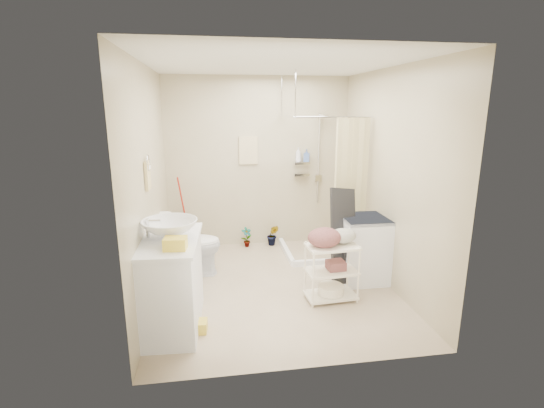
{
  "coord_description": "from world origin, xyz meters",
  "views": [
    {
      "loc": [
        -0.72,
        -4.42,
        2.15
      ],
      "look_at": [
        0.01,
        0.25,
        0.98
      ],
      "focal_mm": 26.0,
      "sensor_mm": 36.0,
      "label": 1
    }
  ],
  "objects": [
    {
      "name": "sink",
      "position": [
        -1.13,
        -0.71,
        1.01
      ],
      "size": [
        0.55,
        0.55,
        0.18
      ],
      "primitive_type": "imported",
      "rotation": [
        0.0,
        0.0,
        -0.04
      ],
      "color": "silver",
      "rests_on": "vanity"
    },
    {
      "name": "laundry_rack",
      "position": [
        0.58,
        -0.44,
        0.39
      ],
      "size": [
        0.59,
        0.37,
        0.78
      ],
      "primitive_type": null,
      "rotation": [
        0.0,
        0.0,
        0.06
      ],
      "color": "white",
      "rests_on": "ground"
    },
    {
      "name": "ceiling",
      "position": [
        0.0,
        0.0,
        2.6
      ],
      "size": [
        2.8,
        3.2,
        0.04
      ],
      "primitive_type": "cube",
      "color": "silver",
      "rests_on": "ground"
    },
    {
      "name": "wall_front",
      "position": [
        0.0,
        -1.6,
        1.3
      ],
      "size": [
        2.8,
        0.04,
        2.6
      ],
      "primitive_type": "cube",
      "color": "#BBB191",
      "rests_on": "ground"
    },
    {
      "name": "hanging_towel",
      "position": [
        -0.15,
        1.58,
        1.5
      ],
      "size": [
        0.28,
        0.03,
        0.42
      ],
      "primitive_type": "cube",
      "color": "beige",
      "rests_on": "wall_back"
    },
    {
      "name": "wall_right",
      "position": [
        1.4,
        0.0,
        1.3
      ],
      "size": [
        0.04,
        3.2,
        2.6
      ],
      "primitive_type": "cube",
      "color": "#BBB191",
      "rests_on": "ground"
    },
    {
      "name": "counter_basket",
      "position": [
        -1.06,
        -1.03,
        0.97
      ],
      "size": [
        0.21,
        0.17,
        0.11
      ],
      "primitive_type": "cube",
      "rotation": [
        0.0,
        0.0,
        -0.1
      ],
      "color": "yellow",
      "rests_on": "vanity"
    },
    {
      "name": "floor",
      "position": [
        0.0,
        0.0,
        0.0
      ],
      "size": [
        3.2,
        3.2,
        0.0
      ],
      "primitive_type": "plane",
      "color": "#BBA98C",
      "rests_on": "ground"
    },
    {
      "name": "wall_back",
      "position": [
        0.0,
        1.6,
        1.3
      ],
      "size": [
        2.8,
        0.04,
        2.6
      ],
      "primitive_type": "cube",
      "color": "#BBB191",
      "rests_on": "ground"
    },
    {
      "name": "vanity",
      "position": [
        -1.16,
        -0.73,
        0.46
      ],
      "size": [
        0.64,
        1.07,
        0.92
      ],
      "primitive_type": "cube",
      "rotation": [
        0.0,
        0.0,
        -0.06
      ],
      "color": "silver",
      "rests_on": "ground"
    },
    {
      "name": "shampoo_bottle_a",
      "position": [
        0.62,
        1.54,
        1.43
      ],
      "size": [
        0.11,
        0.11,
        0.22
      ],
      "primitive_type": "imported",
      "rotation": [
        0.0,
        0.0,
        0.39
      ],
      "color": "silver",
      "rests_on": "shower"
    },
    {
      "name": "ironing_board",
      "position": [
        0.86,
        -0.01,
        0.61
      ],
      "size": [
        0.36,
        0.19,
        1.22
      ],
      "primitive_type": null,
      "rotation": [
        0.0,
        0.0,
        0.26
      ],
      "color": "black",
      "rests_on": "ground"
    },
    {
      "name": "potted_plant_a",
      "position": [
        -0.21,
        1.44,
        0.16
      ],
      "size": [
        0.2,
        0.17,
        0.32
      ],
      "primitive_type": "imported",
      "rotation": [
        0.0,
        0.0,
        0.41
      ],
      "color": "brown",
      "rests_on": "ground"
    },
    {
      "name": "shampoo_bottle_b",
      "position": [
        0.75,
        1.52,
        1.42
      ],
      "size": [
        0.11,
        0.11,
        0.19
      ],
      "primitive_type": "imported",
      "rotation": [
        0.0,
        0.0,
        -0.31
      ],
      "color": "#425E9E",
      "rests_on": "shower"
    },
    {
      "name": "wall_left",
      "position": [
        -1.4,
        0.0,
        1.3
      ],
      "size": [
        0.04,
        3.2,
        2.6
      ],
      "primitive_type": "cube",
      "color": "#BBB191",
      "rests_on": "ground"
    },
    {
      "name": "potted_plant_b",
      "position": [
        0.21,
        1.45,
        0.17
      ],
      "size": [
        0.21,
        0.18,
        0.34
      ],
      "primitive_type": "imported",
      "rotation": [
        0.0,
        0.0,
        -0.2
      ],
      "color": "brown",
      "rests_on": "ground"
    },
    {
      "name": "mop",
      "position": [
        -1.19,
        1.52,
        0.57
      ],
      "size": [
        0.12,
        0.12,
        1.14
      ],
      "primitive_type": null,
      "rotation": [
        0.0,
        0.0,
        0.14
      ],
      "color": "#B01F0F",
      "rests_on": "ground"
    },
    {
      "name": "floor_basket",
      "position": [
        -0.92,
        -0.89,
        0.08
      ],
      "size": [
        0.31,
        0.25,
        0.16
      ],
      "primitive_type": "cube",
      "rotation": [
        0.0,
        0.0,
        -0.08
      ],
      "color": "gold",
      "rests_on": "ground"
    },
    {
      "name": "shower",
      "position": [
        0.85,
        1.05,
        1.05
      ],
      "size": [
        1.1,
        1.1,
        2.1
      ],
      "primitive_type": null,
      "color": "white",
      "rests_on": "ground"
    },
    {
      "name": "washing_machine",
      "position": [
        1.14,
        0.03,
        0.41
      ],
      "size": [
        0.57,
        0.59,
        0.82
      ],
      "primitive_type": "cube",
      "rotation": [
        0.0,
        0.0,
        -0.02
      ],
      "color": "white",
      "rests_on": "ground"
    },
    {
      "name": "towel_ring",
      "position": [
        -1.38,
        -0.2,
        1.47
      ],
      "size": [
        0.04,
        0.22,
        0.34
      ],
      "primitive_type": null,
      "color": "#D4BE7B",
      "rests_on": "wall_left"
    },
    {
      "name": "toilet",
      "position": [
        -1.04,
        0.52,
        0.41
      ],
      "size": [
        0.81,
        0.47,
        0.82
      ],
      "primitive_type": "imported",
      "rotation": [
        0.0,
        0.0,
        1.56
      ],
      "color": "silver",
      "rests_on": "ground"
    },
    {
      "name": "tp_holder",
      "position": [
        -1.36,
        0.05,
        0.72
      ],
      "size": [
        0.08,
        0.12,
        0.14
      ],
      "primitive_type": null,
      "color": "white",
      "rests_on": "wall_left"
    }
  ]
}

